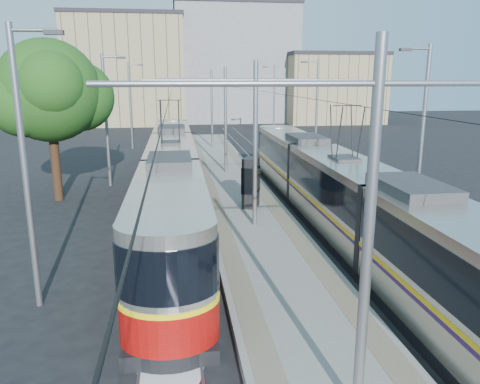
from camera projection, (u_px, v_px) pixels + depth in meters
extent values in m
plane|color=black|center=(302.00, 321.00, 13.00)|extent=(160.00, 160.00, 0.00)
cube|color=gray|center=(231.00, 183.00, 29.32)|extent=(4.00, 50.00, 0.30)
cube|color=gray|center=(208.00, 182.00, 29.10)|extent=(0.70, 50.00, 0.01)
cube|color=gray|center=(254.00, 180.00, 29.48)|extent=(0.70, 50.00, 0.01)
cube|color=gray|center=(161.00, 188.00, 28.79)|extent=(0.07, 70.00, 0.03)
cube|color=gray|center=(185.00, 187.00, 28.98)|extent=(0.07, 70.00, 0.03)
cube|color=gray|center=(276.00, 184.00, 29.73)|extent=(0.07, 70.00, 0.03)
cube|color=gray|center=(298.00, 183.00, 29.92)|extent=(0.07, 70.00, 0.03)
cube|color=black|center=(173.00, 202.00, 24.83)|extent=(2.30, 29.18, 0.40)
cube|color=beige|center=(172.00, 171.00, 24.44)|extent=(2.40, 27.58, 2.90)
cube|color=black|center=(171.00, 162.00, 24.32)|extent=(2.43, 27.58, 1.30)
cube|color=yellow|center=(172.00, 179.00, 24.54)|extent=(2.43, 27.58, 0.12)
cube|color=#A10C09|center=(172.00, 188.00, 24.65)|extent=(2.42, 27.58, 1.10)
cube|color=#2D2D30|center=(171.00, 141.00, 24.06)|extent=(1.68, 3.00, 0.30)
cube|color=black|center=(340.00, 230.00, 20.18)|extent=(2.30, 28.32, 0.40)
cube|color=#B1AEA2|center=(342.00, 193.00, 19.79)|extent=(2.40, 26.72, 2.90)
cube|color=black|center=(343.00, 181.00, 19.67)|extent=(2.43, 26.72, 1.30)
cube|color=#E5A90C|center=(342.00, 202.00, 19.88)|extent=(2.43, 26.72, 0.12)
cube|color=#301448|center=(342.00, 205.00, 19.92)|extent=(2.43, 26.72, 0.10)
cube|color=#2D2D30|center=(344.00, 156.00, 19.41)|extent=(1.68, 3.00, 0.30)
cylinder|color=gray|center=(368.00, 240.00, 8.24)|extent=(0.20, 0.20, 7.00)
cylinder|color=gray|center=(379.00, 83.00, 7.60)|extent=(9.20, 0.10, 0.10)
cylinder|color=gray|center=(255.00, 146.00, 19.79)|extent=(0.20, 0.20, 7.00)
cylinder|color=gray|center=(256.00, 80.00, 19.15)|extent=(9.20, 0.10, 0.10)
cylinder|color=gray|center=(226.00, 121.00, 31.34)|extent=(0.20, 0.20, 7.00)
cylinder|color=gray|center=(225.00, 79.00, 30.70)|extent=(9.20, 0.10, 0.10)
cylinder|color=gray|center=(212.00, 109.00, 42.90)|extent=(0.20, 0.20, 7.00)
cylinder|color=gray|center=(211.00, 79.00, 42.26)|extent=(9.20, 0.10, 0.10)
cylinder|color=black|center=(170.00, 96.00, 27.57)|extent=(0.02, 70.00, 0.02)
cylinder|color=black|center=(289.00, 95.00, 28.51)|extent=(0.02, 70.00, 0.02)
cylinder|color=gray|center=(25.00, 174.00, 12.99)|extent=(0.18, 0.18, 8.00)
cube|color=#2D2D30|center=(54.00, 32.00, 12.24)|extent=(0.50, 0.22, 0.12)
cylinder|color=gray|center=(106.00, 122.00, 28.39)|extent=(0.18, 0.18, 8.00)
cube|color=#2D2D30|center=(121.00, 58.00, 27.65)|extent=(0.50, 0.22, 0.12)
cylinder|color=gray|center=(130.00, 106.00, 43.79)|extent=(0.18, 0.18, 8.00)
cube|color=#2D2D30|center=(140.00, 65.00, 43.05)|extent=(0.50, 0.22, 0.12)
cylinder|color=gray|center=(422.00, 138.00, 20.73)|extent=(0.18, 0.18, 8.00)
cube|color=#2D2D30|center=(406.00, 50.00, 19.69)|extent=(0.50, 0.22, 0.12)
cylinder|color=gray|center=(317.00, 112.00, 36.13)|extent=(0.18, 0.18, 8.00)
cube|color=#2D2D30|center=(304.00, 62.00, 35.09)|extent=(0.50, 0.22, 0.12)
cylinder|color=gray|center=(274.00, 102.00, 51.53)|extent=(0.18, 0.18, 8.00)
cube|color=#2D2D30|center=(265.00, 67.00, 50.50)|extent=(0.50, 0.22, 0.12)
cube|color=black|center=(251.00, 183.00, 23.15)|extent=(1.03, 1.25, 2.49)
cube|color=black|center=(251.00, 179.00, 23.11)|extent=(1.09, 1.31, 1.30)
cylinder|color=#382314|center=(56.00, 168.00, 25.55)|extent=(0.49, 0.49, 3.58)
sphere|color=#1F4212|center=(49.00, 91.00, 24.56)|extent=(5.37, 5.37, 5.37)
sphere|color=#1F4212|center=(79.00, 96.00, 25.68)|extent=(3.81, 3.81, 3.81)
cube|color=#9A8C68|center=(128.00, 72.00, 67.69)|extent=(16.00, 12.00, 14.76)
cube|color=#262328|center=(125.00, 17.00, 65.88)|extent=(16.32, 12.24, 0.50)
cube|color=gray|center=(234.00, 66.00, 73.38)|extent=(18.00, 14.00, 16.86)
cube|color=#262328|center=(234.00, 7.00, 71.32)|extent=(18.36, 14.28, 0.50)
cube|color=#9A8C68|center=(331.00, 90.00, 70.29)|extent=(14.00, 10.00, 9.73)
cube|color=#262328|center=(333.00, 54.00, 69.07)|extent=(14.28, 10.20, 0.50)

